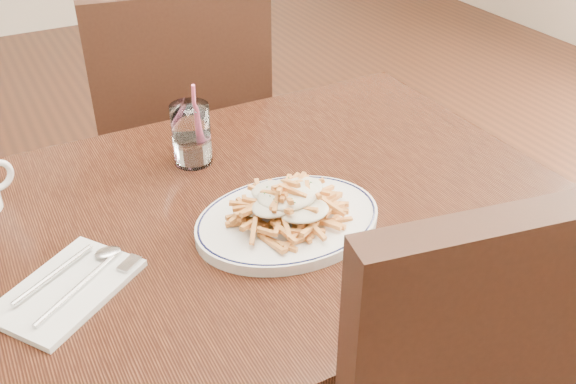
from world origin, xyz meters
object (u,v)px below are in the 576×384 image
chair_far (182,134)px  loaded_fries (288,200)px  water_glass (192,138)px  table (241,245)px  fries_plate (288,221)px

chair_far → loaded_fries: 0.80m
loaded_fries → water_glass: water_glass is taller
chair_far → table: bearing=-100.5°
table → water_glass: bearing=92.2°
chair_far → loaded_fries: size_ratio=4.11×
chair_far → fries_plate: 0.79m
fries_plate → water_glass: 0.29m
table → chair_far: 0.70m
loaded_fries → fries_plate: bearing=0.0°
fries_plate → water_glass: (-0.06, 0.28, 0.04)m
table → fries_plate: 0.13m
table → fries_plate: (0.06, -0.08, 0.09)m
loaded_fries → water_glass: size_ratio=1.42×
fries_plate → chair_far: bearing=84.7°
table → loaded_fries: size_ratio=5.05×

